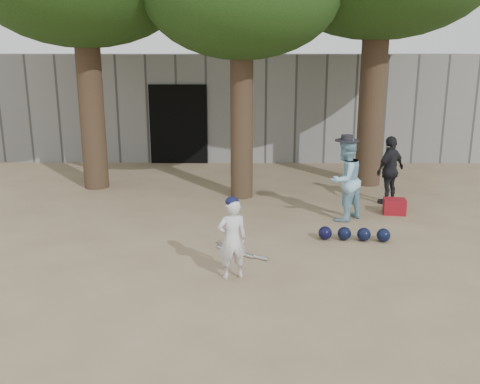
{
  "coord_description": "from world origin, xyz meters",
  "views": [
    {
      "loc": [
        0.69,
        -7.1,
        3.1
      ],
      "look_at": [
        0.6,
        1.0,
        0.95
      ],
      "focal_mm": 40.0,
      "sensor_mm": 36.0,
      "label": 1
    }
  ],
  "objects_px": {
    "boy_player": "(232,239)",
    "spectator_blue": "(345,180)",
    "red_bag": "(394,206)",
    "spectator_dark": "(390,170)"
  },
  "relations": [
    {
      "from": "red_bag",
      "to": "spectator_dark",
      "type": "bearing_deg",
      "value": 84.79
    },
    {
      "from": "spectator_dark",
      "to": "red_bag",
      "type": "height_order",
      "value": "spectator_dark"
    },
    {
      "from": "red_bag",
      "to": "spectator_blue",
      "type": "bearing_deg",
      "value": -160.34
    },
    {
      "from": "spectator_dark",
      "to": "red_bag",
      "type": "bearing_deg",
      "value": 43.98
    },
    {
      "from": "boy_player",
      "to": "red_bag",
      "type": "relative_size",
      "value": 2.73
    },
    {
      "from": "boy_player",
      "to": "spectator_blue",
      "type": "distance_m",
      "value": 3.39
    },
    {
      "from": "spectator_blue",
      "to": "spectator_dark",
      "type": "xyz_separation_m",
      "value": [
        1.14,
        1.13,
        -0.06
      ]
    },
    {
      "from": "boy_player",
      "to": "spectator_dark",
      "type": "height_order",
      "value": "spectator_dark"
    },
    {
      "from": "boy_player",
      "to": "spectator_blue",
      "type": "height_order",
      "value": "spectator_blue"
    },
    {
      "from": "spectator_blue",
      "to": "red_bag",
      "type": "xyz_separation_m",
      "value": [
        1.07,
        0.38,
        -0.62
      ]
    }
  ]
}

